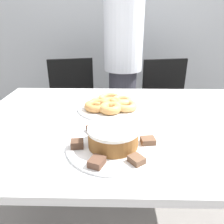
# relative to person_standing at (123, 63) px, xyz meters

# --- Properties ---
(wall_back) EXTENTS (8.00, 0.05, 2.60)m
(wall_back) POSITION_rel_person_standing_xyz_m (0.01, 0.72, 0.44)
(wall_back) COLOR #B2B7BC
(wall_back) RESTS_ON ground_plane
(table) EXTENTS (1.47, 0.98, 0.76)m
(table) POSITION_rel_person_standing_xyz_m (0.01, -0.87, -0.19)
(table) COLOR white
(table) RESTS_ON ground_plane
(person_standing) EXTENTS (0.31, 0.31, 1.63)m
(person_standing) POSITION_rel_person_standing_xyz_m (0.00, 0.00, 0.00)
(person_standing) COLOR #383842
(person_standing) RESTS_ON ground_plane
(office_chair_left) EXTENTS (0.53, 0.53, 0.87)m
(office_chair_left) POSITION_rel_person_standing_xyz_m (-0.43, -0.00, -0.45)
(office_chair_left) COLOR black
(office_chair_left) RESTS_ON ground_plane
(office_chair_right) EXTENTS (0.51, 0.51, 0.87)m
(office_chair_right) POSITION_rel_person_standing_xyz_m (0.40, -0.00, -0.45)
(office_chair_right) COLOR black
(office_chair_right) RESTS_ON ground_plane
(plate_cake) EXTENTS (0.34, 0.34, 0.01)m
(plate_cake) POSITION_rel_person_standing_xyz_m (-0.06, -1.11, -0.09)
(plate_cake) COLOR white
(plate_cake) RESTS_ON table
(plate_donuts) EXTENTS (0.35, 0.35, 0.01)m
(plate_donuts) POSITION_rel_person_standing_xyz_m (-0.08, -0.73, -0.09)
(plate_donuts) COLOR white
(plate_donuts) RESTS_ON table
(frosted_cake) EXTENTS (0.18, 0.18, 0.07)m
(frosted_cake) POSITION_rel_person_standing_xyz_m (-0.06, -1.11, -0.05)
(frosted_cake) COLOR brown
(frosted_cake) RESTS_ON plate_cake
(lamington_0) EXTENTS (0.05, 0.04, 0.03)m
(lamington_0) POSITION_rel_person_standing_xyz_m (-0.19, -1.13, -0.08)
(lamington_0) COLOR #513828
(lamington_0) RESTS_ON plate_cake
(lamington_1) EXTENTS (0.06, 0.06, 0.02)m
(lamington_1) POSITION_rel_person_standing_xyz_m (-0.11, -1.23, -0.08)
(lamington_1) COLOR brown
(lamington_1) RESTS_ON plate_cake
(lamington_2) EXTENTS (0.06, 0.06, 0.02)m
(lamington_2) POSITION_rel_person_standing_xyz_m (0.02, -1.21, -0.08)
(lamington_2) COLOR brown
(lamington_2) RESTS_ON plate_cake
(lamington_3) EXTENTS (0.06, 0.05, 0.02)m
(lamington_3) POSITION_rel_person_standing_xyz_m (0.07, -1.09, -0.08)
(lamington_3) COLOR brown
(lamington_3) RESTS_ON plate_cake
(lamington_4) EXTENTS (0.07, 0.07, 0.03)m
(lamington_4) POSITION_rel_person_standing_xyz_m (-0.01, -0.99, -0.08)
(lamington_4) COLOR brown
(lamington_4) RESTS_ON plate_cake
(lamington_5) EXTENTS (0.07, 0.07, 0.02)m
(lamington_5) POSITION_rel_person_standing_xyz_m (-0.14, -1.01, -0.08)
(lamington_5) COLOR brown
(lamington_5) RESTS_ON plate_cake
(donut_0) EXTENTS (0.12, 0.12, 0.04)m
(donut_0) POSITION_rel_person_standing_xyz_m (-0.08, -0.73, -0.07)
(donut_0) COLOR #D18E4C
(donut_0) RESTS_ON plate_donuts
(donut_1) EXTENTS (0.12, 0.12, 0.04)m
(donut_1) POSITION_rel_person_standing_xyz_m (-0.02, -0.70, -0.07)
(donut_1) COLOR #E5AD66
(donut_1) RESTS_ON plate_donuts
(donut_2) EXTENTS (0.13, 0.13, 0.03)m
(donut_2) POSITION_rel_person_standing_xyz_m (-0.09, -0.65, -0.07)
(donut_2) COLOR #E5AD66
(donut_2) RESTS_ON plate_donuts
(donut_3) EXTENTS (0.11, 0.11, 0.03)m
(donut_3) POSITION_rel_person_standing_xyz_m (-0.14, -0.70, -0.08)
(donut_3) COLOR tan
(donut_3) RESTS_ON plate_donuts
(donut_4) EXTENTS (0.13, 0.13, 0.04)m
(donut_4) POSITION_rel_person_standing_xyz_m (-0.15, -0.77, -0.07)
(donut_4) COLOR #D18E4C
(donut_4) RESTS_ON plate_donuts
(donut_5) EXTENTS (0.11, 0.11, 0.04)m
(donut_5) POSITION_rel_person_standing_xyz_m (-0.08, -0.80, -0.07)
(donut_5) COLOR tan
(donut_5) RESTS_ON plate_donuts
(donut_6) EXTENTS (0.12, 0.12, 0.04)m
(donut_6) POSITION_rel_person_standing_xyz_m (-0.01, -0.76, -0.07)
(donut_6) COLOR #E5AD66
(donut_6) RESTS_ON plate_donuts
(napkin) EXTENTS (0.15, 0.14, 0.01)m
(napkin) POSITION_rel_person_standing_xyz_m (0.46, -0.77, -0.10)
(napkin) COLOR white
(napkin) RESTS_ON table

